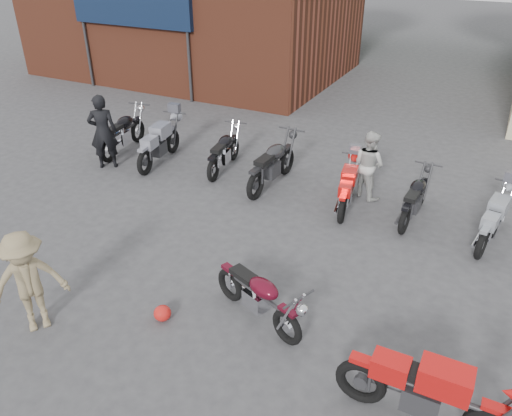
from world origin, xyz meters
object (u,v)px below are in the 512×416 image
at_px(row_bike_0, 123,130).
at_px(person_dark, 103,132).
at_px(row_bike_5, 415,196).
at_px(vintage_motorcycle, 259,294).
at_px(row_bike_2, 224,149).
at_px(row_bike_6, 495,218).
at_px(person_light, 369,165).
at_px(row_bike_3, 273,161).
at_px(person_tan, 28,283).
at_px(row_bike_1, 159,141).
at_px(row_bike_4, 348,186).
at_px(helmet, 162,313).
at_px(sportbike, 430,390).

bearing_deg(row_bike_0, person_dark, -173.08).
bearing_deg(row_bike_5, vintage_motorcycle, 164.60).
height_order(row_bike_2, row_bike_6, row_bike_2).
relative_size(vintage_motorcycle, row_bike_5, 1.00).
distance_m(person_dark, row_bike_2, 3.06).
bearing_deg(person_light, row_bike_5, -178.71).
bearing_deg(row_bike_3, vintage_motorcycle, -154.59).
bearing_deg(person_tan, row_bike_6, -9.79).
bearing_deg(person_tan, row_bike_1, 55.59).
relative_size(row_bike_2, row_bike_5, 1.03).
bearing_deg(row_bike_4, helmet, 154.15).
xyz_separation_m(row_bike_0, row_bike_4, (6.45, -0.32, -0.07)).
height_order(vintage_motorcycle, person_light, person_light).
bearing_deg(row_bike_3, person_tan, 172.08).
bearing_deg(row_bike_2, row_bike_1, 94.24).
xyz_separation_m(person_dark, row_bike_4, (6.17, 0.71, -0.42)).
distance_m(sportbike, row_bike_2, 8.07).
bearing_deg(row_bike_4, row_bike_1, 79.35).
relative_size(row_bike_3, row_bike_6, 1.15).
height_order(person_light, row_bike_6, person_light).
relative_size(helmet, person_dark, 0.15).
bearing_deg(person_light, row_bike_6, -169.45).
distance_m(row_bike_3, row_bike_4, 1.93).
distance_m(person_dark, row_bike_0, 1.13).
bearing_deg(vintage_motorcycle, row_bike_6, 75.21).
height_order(person_light, person_tan, person_tan).
xyz_separation_m(vintage_motorcycle, row_bike_6, (3.03, 4.09, 0.01)).
distance_m(helmet, row_bike_2, 5.68).
bearing_deg(person_light, helmet, 99.94).
distance_m(row_bike_0, row_bike_3, 4.54).
bearing_deg(row_bike_3, row_bike_6, -90.86).
relative_size(vintage_motorcycle, sportbike, 0.86).
xyz_separation_m(helmet, person_dark, (-4.73, 4.11, 0.82)).
relative_size(vintage_motorcycle, row_bike_3, 0.85).
xyz_separation_m(helmet, row_bike_3, (-0.48, 5.06, 0.50)).
bearing_deg(helmet, person_tan, -148.77).
relative_size(person_tan, row_bike_4, 0.92).
xyz_separation_m(helmet, row_bike_1, (-3.66, 4.95, 0.48)).
height_order(helmet, row_bike_4, row_bike_4).
xyz_separation_m(sportbike, row_bike_5, (-1.17, 5.09, -0.09)).
distance_m(row_bike_0, row_bike_2, 3.07).
relative_size(sportbike, helmet, 7.72).
bearing_deg(row_bike_2, person_dark, 105.49).
height_order(person_dark, row_bike_3, person_dark).
bearing_deg(person_dark, vintage_motorcycle, 114.06).
distance_m(vintage_motorcycle, row_bike_5, 4.57).
height_order(helmet, person_tan, person_tan).
xyz_separation_m(row_bike_1, row_bike_2, (1.72, 0.37, -0.05)).
bearing_deg(person_dark, person_tan, 85.02).
height_order(person_dark, row_bike_6, person_dark).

